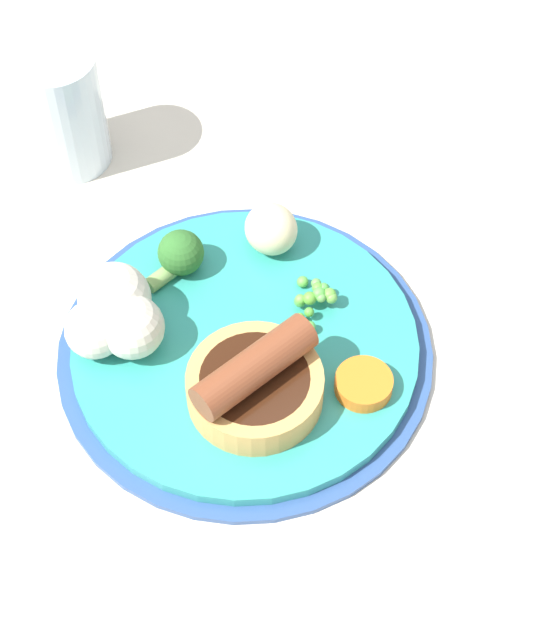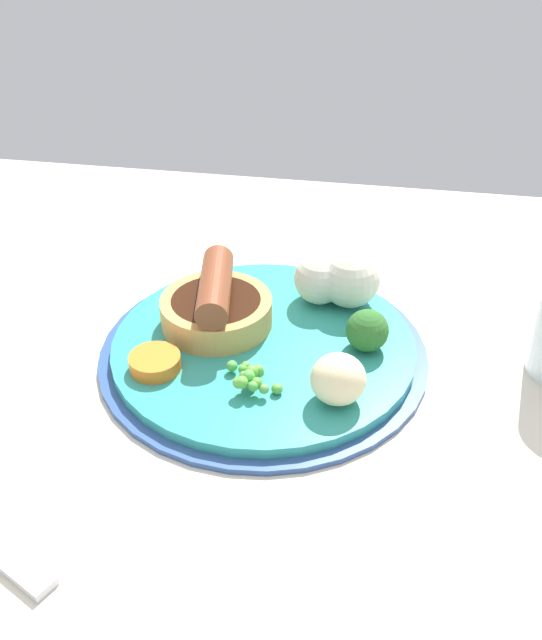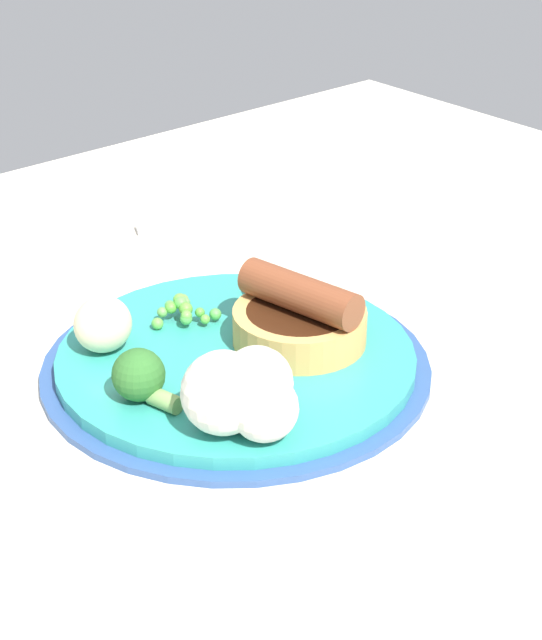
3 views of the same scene
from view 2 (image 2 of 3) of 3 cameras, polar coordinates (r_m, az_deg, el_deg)
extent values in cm
cube|color=beige|center=(56.46, -4.60, -6.66)|extent=(110.00, 80.00, 3.00)
cylinder|color=#2D4C84|center=(58.50, -0.60, -2.59)|extent=(26.72, 26.72, 0.50)
cylinder|color=teal|center=(58.23, -0.60, -2.24)|extent=(24.58, 24.58, 1.40)
cylinder|color=tan|center=(59.24, -4.39, 0.67)|extent=(9.26, 9.26, 2.44)
cylinder|color=#33190C|center=(58.65, -4.43, 1.53)|extent=(7.41, 7.41, 0.30)
cylinder|color=brown|center=(57.86, -4.50, 2.73)|extent=(4.09, 9.32, 2.60)
sphere|color=#56B83A|center=(52.38, -1.75, -4.46)|extent=(0.75, 0.75, 0.75)
sphere|color=#4FAB48|center=(53.76, -0.90, -3.90)|extent=(0.88, 0.88, 0.88)
sphere|color=#55AA36|center=(52.01, -1.15, -5.05)|extent=(0.85, 0.85, 0.85)
sphere|color=#51B148|center=(51.79, -1.44, -5.32)|extent=(0.79, 0.79, 0.79)
sphere|color=#5EA14C|center=(52.30, -2.17, -4.46)|extent=(0.71, 0.71, 0.71)
sphere|color=#61AE42|center=(52.94, -1.12, -4.30)|extent=(0.80, 0.80, 0.80)
sphere|color=#5AA336|center=(52.81, -1.54, -4.15)|extent=(0.98, 0.98, 0.98)
sphere|color=#55B645|center=(52.17, -1.80, -4.49)|extent=(0.94, 0.94, 0.94)
sphere|color=#61B53E|center=(51.83, -2.35, -5.01)|extent=(0.97, 0.97, 0.97)
sphere|color=#4FA037|center=(53.60, -2.26, -3.94)|extent=(0.72, 0.72, 0.72)
sphere|color=#5BAD3E|center=(54.26, -2.03, -3.69)|extent=(0.71, 0.71, 0.71)
sphere|color=#4FAF48|center=(54.33, -3.14, -3.69)|extent=(0.87, 0.87, 0.87)
sphere|color=#67A946|center=(51.93, -2.62, -5.04)|extent=(0.86, 0.86, 0.86)
sphere|color=#60A54C|center=(51.91, -0.57, -5.53)|extent=(0.76, 0.76, 0.76)
sphere|color=#5BAD42|center=(52.48, 0.49, -5.52)|extent=(0.86, 0.86, 0.86)
sphere|color=#2D6628|center=(56.57, 7.71, -0.83)|extent=(3.41, 3.41, 3.41)
cylinder|color=#7A9E56|center=(58.91, 7.28, -0.50)|extent=(1.66, 2.41, 1.19)
sphere|color=beige|center=(61.64, 3.95, 3.34)|extent=(4.55, 4.55, 4.55)
sphere|color=beige|center=(61.33, 6.37, 3.36)|extent=(5.17, 5.17, 5.17)
sphere|color=beige|center=(63.57, 5.34, 4.13)|extent=(4.16, 4.16, 4.16)
ellipsoid|color=beige|center=(51.15, 5.40, -4.74)|extent=(4.59, 4.40, 3.90)
cylinder|color=orange|center=(55.30, -9.28, -3.40)|extent=(5.58, 5.58, 1.18)
camera|label=1|loc=(0.85, -37.44, 49.01)|focal=60.00mm
camera|label=3|loc=(1.00, 33.07, 31.65)|focal=60.00mm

